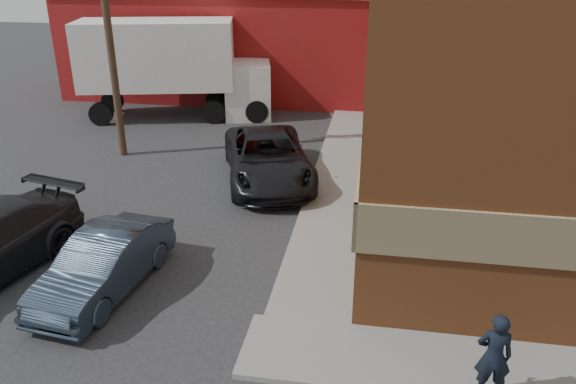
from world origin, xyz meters
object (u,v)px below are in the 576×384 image
at_px(utility_pole, 107,22).
at_px(box_truck, 176,63).
at_px(sedan, 104,264).
at_px(man, 494,356).
at_px(suv_a, 268,158).
at_px(warehouse, 235,35).

bearing_deg(utility_pole, box_truck, 85.95).
height_order(sedan, box_truck, box_truck).
height_order(man, suv_a, man).
height_order(utility_pole, man, utility_pole).
distance_m(man, suv_a, 10.61).
distance_m(warehouse, sedan, 19.72).
distance_m(warehouse, box_truck, 5.93).
distance_m(man, sedan, 8.13).
height_order(utility_pole, sedan, utility_pole).
distance_m(utility_pole, suv_a, 7.17).
xyz_separation_m(man, sedan, (-7.86, 2.05, -0.26)).
bearing_deg(man, sedan, -14.68).
bearing_deg(man, warehouse, -65.44).
bearing_deg(warehouse, utility_pole, -97.77).
relative_size(utility_pole, sedan, 2.23).
bearing_deg(warehouse, man, -65.37).
xyz_separation_m(warehouse, utility_pole, (-1.50, -11.00, 1.93)).
xyz_separation_m(utility_pole, sedan, (3.52, -8.50, -4.08)).
bearing_deg(sedan, warehouse, 102.87).
bearing_deg(box_truck, warehouse, 65.85).
bearing_deg(sedan, utility_pole, 119.45).
bearing_deg(suv_a, warehouse, 90.83).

